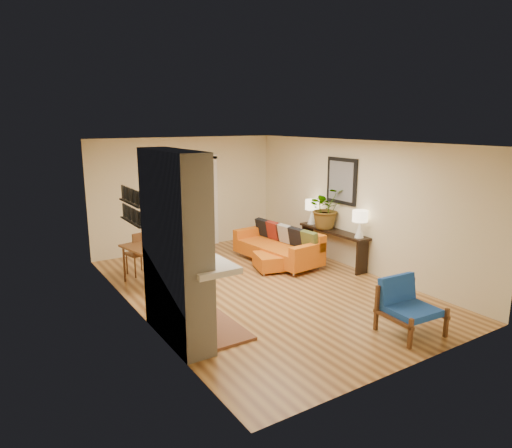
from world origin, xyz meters
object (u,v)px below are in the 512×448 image
(lamp_far, at_px, (312,209))
(houseplant, at_px, (326,208))
(console_table, at_px, (333,237))
(sofa, at_px, (280,246))
(ottoman, at_px, (273,261))
(blue_chair, at_px, (406,303))
(lamp_near, at_px, (360,221))
(dining_table, at_px, (151,253))

(lamp_far, distance_m, houseplant, 0.50)
(console_table, height_order, houseplant, houseplant)
(sofa, relative_size, ottoman, 2.55)
(blue_chair, xyz_separation_m, lamp_far, (1.28, 3.70, 0.64))
(lamp_near, distance_m, lamp_far, 1.46)
(ottoman, xyz_separation_m, houseplant, (1.32, -0.06, 0.97))
(console_table, relative_size, lamp_near, 3.43)
(lamp_near, bearing_deg, lamp_far, 90.00)
(sofa, distance_m, houseplant, 1.27)
(ottoman, xyz_separation_m, dining_table, (-2.32, 0.60, 0.38))
(sofa, xyz_separation_m, houseplant, (0.86, -0.47, 0.81))
(dining_table, relative_size, lamp_far, 3.10)
(ottoman, xyz_separation_m, lamp_near, (1.33, -1.04, 0.87))
(dining_table, xyz_separation_m, houseplant, (3.64, -0.67, 0.59))
(dining_table, distance_m, lamp_far, 3.69)
(sofa, distance_m, dining_table, 2.80)
(dining_table, height_order, console_table, dining_table)
(dining_table, height_order, lamp_near, lamp_near)
(ottoman, bearing_deg, dining_table, 165.38)
(houseplant, bearing_deg, lamp_near, -89.41)
(dining_table, bearing_deg, ottoman, -14.62)
(sofa, bearing_deg, console_table, -38.76)
(lamp_near, relative_size, lamp_far, 1.00)
(lamp_far, bearing_deg, dining_table, 177.18)
(lamp_near, bearing_deg, console_table, 90.00)
(lamp_near, relative_size, houseplant, 0.61)
(ottoman, distance_m, console_table, 1.42)
(dining_table, relative_size, console_table, 0.90)
(houseplant, bearing_deg, ottoman, 177.26)
(sofa, height_order, blue_chair, sofa)
(dining_table, height_order, lamp_far, lamp_far)
(sofa, bearing_deg, houseplant, -28.42)
(ottoman, height_order, console_table, console_table)
(dining_table, bearing_deg, console_table, -13.87)
(console_table, distance_m, lamp_far, 0.87)
(sofa, xyz_separation_m, blue_chair, (-0.41, -3.67, 0.07))
(lamp_far, bearing_deg, blue_chair, -109.10)
(console_table, bearing_deg, houseplant, 92.46)
(ottoman, bearing_deg, lamp_near, -37.91)
(blue_chair, relative_size, console_table, 0.43)
(console_table, bearing_deg, ottoman, 167.45)
(ottoman, bearing_deg, sofa, 41.02)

